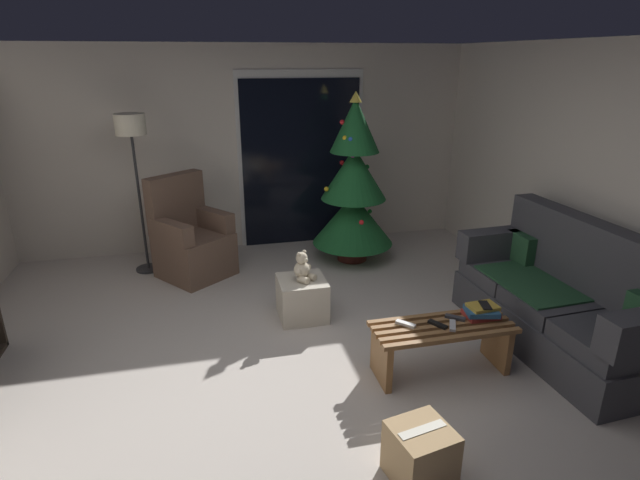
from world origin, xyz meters
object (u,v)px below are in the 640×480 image
at_px(remote_graphite, 455,318).
at_px(remote_black, 438,324).
at_px(remote_white, 406,324).
at_px(ottoman, 302,298).
at_px(floor_lamp, 132,140).
at_px(book_stack, 482,312).
at_px(armchair, 191,241).
at_px(coffee_table, 442,341).
at_px(christmas_tree, 354,189).
at_px(cell_phone, 485,305).
at_px(cardboard_box_taped_mid_floor, 420,454).
at_px(couch, 561,302).
at_px(teddy_bear_cream, 303,268).
at_px(remote_silver, 453,326).

xyz_separation_m(remote_graphite, remote_black, (-0.18, -0.06, 0.00)).
bearing_deg(remote_white, ottoman, 76.45).
bearing_deg(floor_lamp, book_stack, -43.21).
height_order(remote_graphite, armchair, armchair).
height_order(coffee_table, christmas_tree, christmas_tree).
height_order(cell_phone, cardboard_box_taped_mid_floor, cell_phone).
bearing_deg(cardboard_box_taped_mid_floor, coffee_table, 58.11).
bearing_deg(remote_black, couch, 156.45).
bearing_deg(armchair, teddy_bear_cream, -51.31).
bearing_deg(remote_graphite, teddy_bear_cream, -96.76).
height_order(remote_white, floor_lamp, floor_lamp).
distance_m(couch, cell_phone, 0.82).
height_order(christmas_tree, ottoman, christmas_tree).
distance_m(remote_white, armchair, 2.83).
bearing_deg(christmas_tree, remote_graphite, -86.71).
xyz_separation_m(coffee_table, teddy_bear_cream, (-0.87, 1.11, 0.23)).
distance_m(remote_graphite, floor_lamp, 3.77).
relative_size(coffee_table, cardboard_box_taped_mid_floor, 2.79).
xyz_separation_m(ottoman, teddy_bear_cream, (0.01, -0.01, 0.32)).
bearing_deg(remote_graphite, ottoman, -96.81).
height_order(remote_white, teddy_bear_cream, teddy_bear_cream).
height_order(remote_graphite, teddy_bear_cream, teddy_bear_cream).
relative_size(armchair, ottoman, 2.57).
xyz_separation_m(remote_silver, teddy_bear_cream, (-0.93, 1.15, 0.08)).
bearing_deg(cardboard_box_taped_mid_floor, cell_phone, 45.87).
xyz_separation_m(remote_black, armchair, (-1.85, 2.39, -0.03)).
relative_size(book_stack, cell_phone, 1.93).
relative_size(remote_black, armchair, 0.14).
distance_m(remote_silver, book_stack, 0.30).
distance_m(remote_black, cell_phone, 0.42).
relative_size(remote_white, cardboard_box_taped_mid_floor, 0.40).
height_order(ottoman, cardboard_box_taped_mid_floor, ottoman).
bearing_deg(couch, armchair, 143.83).
bearing_deg(cardboard_box_taped_mid_floor, armchair, 111.33).
distance_m(couch, book_stack, 0.83).
xyz_separation_m(christmas_tree, ottoman, (-0.88, -1.28, -0.69)).
xyz_separation_m(floor_lamp, teddy_bear_cream, (1.54, -1.52, -1.00)).
distance_m(cell_phone, christmas_tree, 2.42).
bearing_deg(remote_black, coffee_table, 150.24).
bearing_deg(book_stack, coffee_table, -172.95).
distance_m(remote_graphite, armchair, 3.08).
relative_size(remote_silver, cardboard_box_taped_mid_floor, 0.40).
height_order(couch, christmas_tree, christmas_tree).
height_order(couch, floor_lamp, floor_lamp).
height_order(couch, cardboard_box_taped_mid_floor, couch).
height_order(remote_black, ottoman, remote_black).
bearing_deg(remote_graphite, armchair, -99.53).
xyz_separation_m(couch, cardboard_box_taped_mid_floor, (-1.75, -1.10, -0.23)).
xyz_separation_m(book_stack, cell_phone, (0.02, -0.01, 0.06)).
bearing_deg(cardboard_box_taped_mid_floor, book_stack, 46.75).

